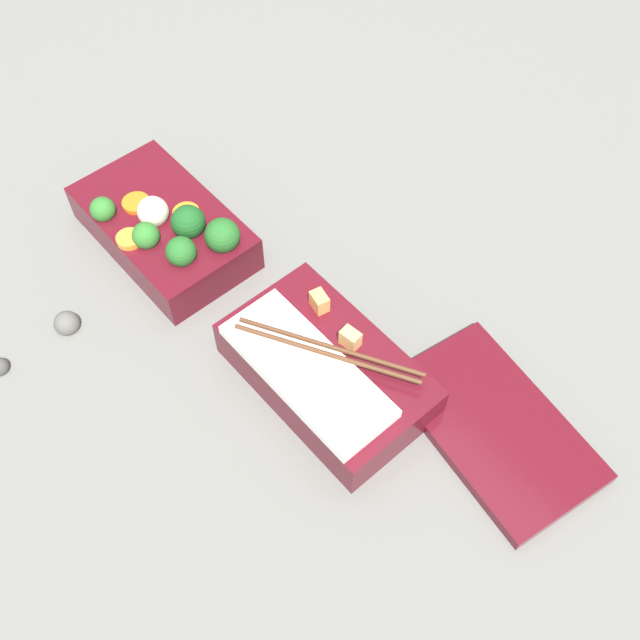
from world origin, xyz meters
name	(u,v)px	position (x,y,z in m)	size (l,w,h in m)	color
ground_plane	(252,301)	(0.00, 0.00, 0.00)	(3.00, 3.00, 0.00)	slate
bento_tray_vegetable	(166,228)	(-0.13, -0.02, 0.03)	(0.22, 0.13, 0.08)	#510F19
bento_tray_rice	(325,370)	(0.14, -0.01, 0.03)	(0.22, 0.13, 0.07)	#510F19
bento_lid	(495,426)	(0.29, 0.09, 0.01)	(0.22, 0.13, 0.01)	#510F19
pebble_0	(0,367)	(-0.11, -0.26, 0.01)	(0.02, 0.02, 0.02)	#474442
pebble_1	(67,323)	(-0.11, -0.18, 0.01)	(0.03, 0.03, 0.03)	#595651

